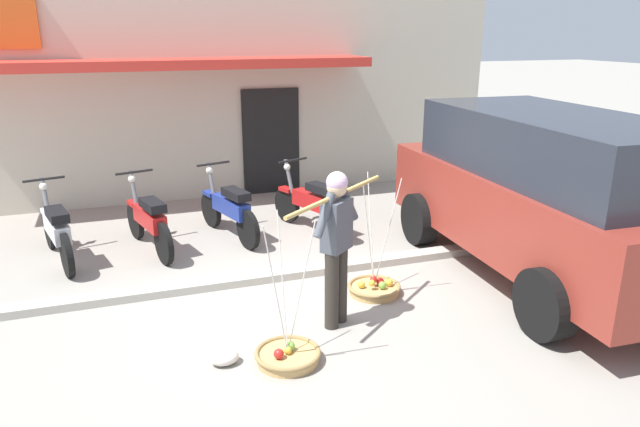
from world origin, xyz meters
TOP-DOWN VIEW (x-y plane):
  - ground_plane at (0.00, 0.00)m, footprint 90.00×90.00m
  - sidewalk_curb at (0.00, 0.70)m, footprint 20.00×0.24m
  - fruit_vendor at (0.29, -0.66)m, footprint 1.43×1.15m
  - fruit_basket_left_side at (0.99, -0.11)m, footprint 0.64×0.64m
  - fruit_basket_right_side at (-0.42, -1.22)m, footprint 0.64×0.64m
  - motorcycle_nearest_shop at (-2.67, 2.22)m, footprint 0.64×1.78m
  - motorcycle_second_in_row at (-1.46, 2.26)m, footprint 0.65×1.78m
  - motorcycle_third_in_row at (-0.28, 2.43)m, footprint 0.68×1.77m
  - motorcycle_end_of_row at (1.00, 2.28)m, footprint 0.78×1.73m
  - parked_truck at (3.21, -0.26)m, footprint 2.33×4.89m
  - storefront_building at (-0.95, 7.27)m, footprint 13.00×6.00m
  - plastic_litter_bag at (-1.00, -1.06)m, footprint 0.28×0.22m

SIDE VIEW (x-z plane):
  - ground_plane at x=0.00m, z-range 0.00..0.00m
  - sidewalk_curb at x=0.00m, z-range 0.00..0.10m
  - plastic_litter_bag at x=-1.00m, z-range 0.00..0.14m
  - fruit_basket_right_side at x=-0.42m, z-range -0.65..0.80m
  - fruit_basket_left_side at x=0.99m, z-range -0.65..0.80m
  - motorcycle_nearest_shop at x=-2.67m, z-range -0.09..1.00m
  - motorcycle_second_in_row at x=-1.46m, z-range -0.09..1.00m
  - motorcycle_third_in_row at x=-0.28m, z-range -0.09..1.00m
  - motorcycle_end_of_row at x=1.00m, z-range -0.09..1.00m
  - fruit_vendor at x=0.29m, z-range 0.13..1.83m
  - parked_truck at x=3.21m, z-range 0.08..2.18m
  - storefront_building at x=-0.95m, z-range 0.00..4.20m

